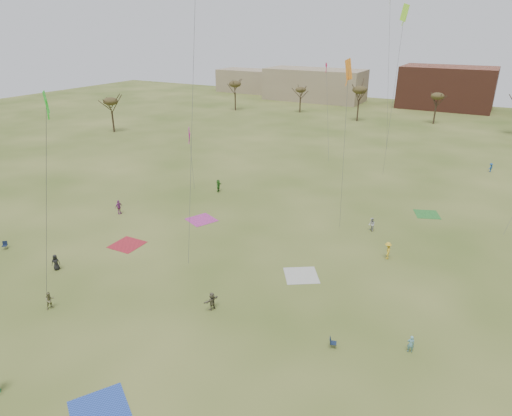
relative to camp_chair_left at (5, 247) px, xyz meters
The scene contains 22 objects.
ground 25.09m from the camp_chair_left, ahead, with size 260.00×260.00×0.00m, color #384F18.
spectator_fore_b 14.87m from the camp_chair_left, 19.11° to the right, with size 0.79×0.61×1.62m, color olive.
spectator_fore_c 26.59m from the camp_chair_left, ahead, with size 1.54×0.49×1.66m, color #666049.
flyer_mid_a 8.87m from the camp_chair_left, ahead, with size 0.82×0.53×1.68m, color black.
flyer_mid_b 41.99m from the camp_chair_left, 26.08° to the left, with size 1.22×0.70×1.89m, color gold.
flyer_mid_c 43.02m from the camp_chair_left, ahead, with size 0.53×0.35×1.47m, color #65A0A9.
spectator_mid_d 14.00m from the camp_chair_left, 73.98° to the left, with size 1.12×0.47×1.91m, color #983F8E.
spectator_mid_e 42.16m from the camp_chair_left, 35.32° to the left, with size 0.82×0.64×1.68m, color beige.
flyer_far_a 28.89m from the camp_chair_left, 68.41° to the left, with size 1.69×0.54×1.83m, color #357627.
flyer_far_c 73.30m from the camp_chair_left, 51.37° to the left, with size 0.98×0.57×1.52m, color #1F4D8E.
blanket_red 13.35m from the camp_chair_left, 33.28° to the left, with size 3.25×3.25×0.03m, color #AB222D.
blanket_blue 28.45m from the camp_chair_left, 22.20° to the right, with size 3.50×3.50×0.03m, color #294BB4.
blanket_cream 32.94m from the camp_chair_left, 19.18° to the left, with size 3.22×3.22×0.03m, color beige.
blanket_plum 22.39m from the camp_chair_left, 49.67° to the left, with size 3.21×3.21×0.03m, color #B93992.
blanket_olive 51.42m from the camp_chair_left, 39.86° to the left, with size 2.98×2.98×0.03m, color #2E7F30.
camp_chair_left is the anchor object (origin of this frame).
camp_chair_center 37.53m from the camp_chair_left, ahead, with size 0.66×0.63×0.87m.
kites_aloft 43.72m from the camp_chair_left, 48.71° to the left, with size 67.31×67.01×27.78m.
tree_line 82.85m from the camp_chair_left, 74.38° to the left, with size 117.44×49.32×8.91m.
building_tan 115.92m from the camp_chair_left, 94.91° to the left, with size 32.00×14.00×10.00m, color #937F60.
building_brick 124.23m from the camp_chair_left, 75.97° to the left, with size 26.00×16.00×12.00m, color brown.
building_tan_west 128.79m from the camp_chair_left, 108.06° to the left, with size 20.00×12.00×8.00m, color #937F60.
Camera 1 is at (20.32, -24.62, 22.98)m, focal length 30.71 mm.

